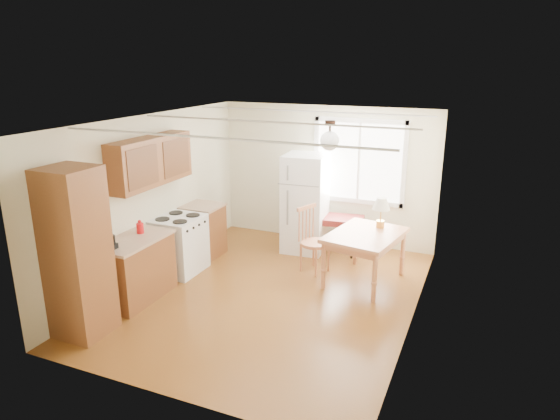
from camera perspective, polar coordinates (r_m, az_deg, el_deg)
The scene contains 11 objects.
room_shell at distance 6.88m, azimuth -1.12°, elevation -0.23°, with size 4.60×5.60×2.62m.
kitchen_run at distance 7.36m, azimuth -15.48°, elevation -3.07°, with size 0.65×3.40×2.20m.
window_unit at distance 8.89m, azimuth 9.02°, elevation 5.49°, with size 1.64×0.05×1.51m.
pendant_light at distance 6.78m, azimuth 5.70°, elevation 7.99°, with size 0.26×0.26×0.40m.
refrigerator at distance 8.71m, azimuth 2.88°, elevation 0.78°, with size 0.76×0.77×1.72m.
bench at distance 8.81m, azimuth 5.01°, elevation -1.08°, with size 1.43×0.69×0.64m.
dining_table at distance 7.58m, azimuth 9.71°, elevation -3.36°, with size 1.15×1.40×0.78m.
chair at distance 7.95m, azimuth 3.49°, elevation -2.77°, with size 0.51×0.51×1.05m.
table_lamp at distance 7.75m, azimuth 11.50°, elevation 0.43°, with size 0.27×0.27×0.47m.
coffee_maker at distance 6.82m, azimuth -19.15°, elevation -3.42°, with size 0.17×0.22×0.32m.
kettle at distance 7.35m, azimuth -15.71°, elevation -1.96°, with size 0.10×0.10×0.20m.
Camera 1 is at (2.70, -5.99, 3.27)m, focal length 32.00 mm.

